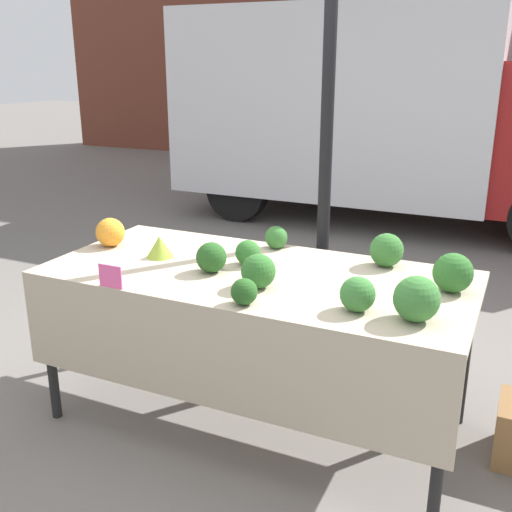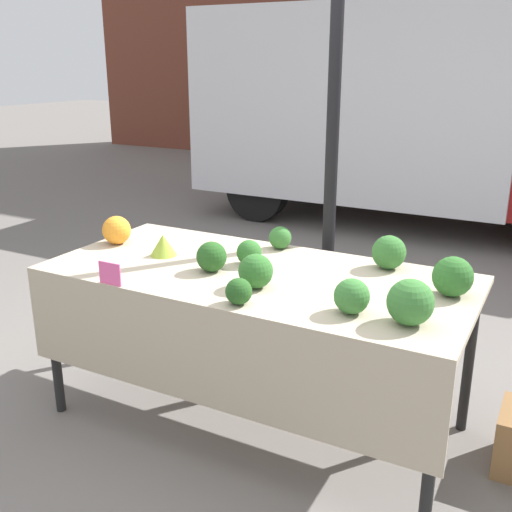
% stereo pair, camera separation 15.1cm
% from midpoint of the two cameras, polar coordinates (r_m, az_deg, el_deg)
% --- Properties ---
extents(ground_plane, '(40.00, 40.00, 0.00)m').
position_cam_midpoint_polar(ground_plane, '(3.25, 1.38, -15.25)').
color(ground_plane, slate).
extents(tent_pole, '(0.07, 0.07, 2.77)m').
position_cam_midpoint_polar(tent_pole, '(3.29, 8.62, 10.85)').
color(tent_pole, black).
rests_on(tent_pole, ground_plane).
extents(parked_truck, '(4.91, 1.97, 2.35)m').
position_cam_midpoint_polar(parked_truck, '(7.11, 14.86, 13.24)').
color(parked_truck, silver).
rests_on(parked_truck, ground_plane).
extents(market_table, '(2.05, 0.95, 0.82)m').
position_cam_midpoint_polar(market_table, '(2.86, 0.89, -3.64)').
color(market_table, tan).
rests_on(market_table, ground_plane).
extents(orange_cauliflower, '(0.16, 0.16, 0.16)m').
position_cam_midpoint_polar(orange_cauliflower, '(3.37, -11.90, 2.42)').
color(orange_cauliflower, orange).
rests_on(orange_cauliflower, market_table).
extents(romanesco_head, '(0.14, 0.14, 0.11)m').
position_cam_midpoint_polar(romanesco_head, '(3.14, -7.42, 1.05)').
color(romanesco_head, '#93B238').
rests_on(romanesco_head, market_table).
extents(broccoli_head_0, '(0.16, 0.16, 0.16)m').
position_cam_midpoint_polar(broccoli_head_0, '(2.66, 1.60, -1.46)').
color(broccoli_head_0, '#2D6628').
rests_on(broccoli_head_0, market_table).
extents(broccoli_head_1, '(0.15, 0.15, 0.15)m').
position_cam_midpoint_polar(broccoli_head_1, '(2.44, 10.87, -3.80)').
color(broccoli_head_1, '#387533').
rests_on(broccoli_head_1, market_table).
extents(broccoli_head_2, '(0.15, 0.15, 0.15)m').
position_cam_midpoint_polar(broccoli_head_2, '(2.87, -2.75, -0.08)').
color(broccoli_head_2, '#23511E').
rests_on(broccoli_head_2, market_table).
extents(broccoli_head_3, '(0.12, 0.12, 0.12)m').
position_cam_midpoint_polar(broccoli_head_3, '(3.23, 3.66, 1.74)').
color(broccoli_head_3, '#336B2D').
rests_on(broccoli_head_3, market_table).
extents(broccoli_head_4, '(0.11, 0.11, 0.11)m').
position_cam_midpoint_polar(broccoli_head_4, '(2.49, 0.09, -3.41)').
color(broccoli_head_4, '#23511E').
rests_on(broccoli_head_4, market_table).
extents(broccoli_head_5, '(0.13, 0.13, 0.13)m').
position_cam_midpoint_polar(broccoli_head_5, '(2.96, 0.80, 0.32)').
color(broccoli_head_5, '#2D6628').
rests_on(broccoli_head_5, market_table).
extents(broccoli_head_6, '(0.18, 0.18, 0.18)m').
position_cam_midpoint_polar(broccoli_head_6, '(2.38, 16.27, -4.27)').
color(broccoli_head_6, '#387533').
rests_on(broccoli_head_6, market_table).
extents(broccoli_head_7, '(0.17, 0.17, 0.17)m').
position_cam_midpoint_polar(broccoli_head_7, '(2.72, 19.76, -1.87)').
color(broccoli_head_7, '#2D6628').
rests_on(broccoli_head_7, market_table).
extents(broccoli_head_8, '(0.17, 0.17, 0.17)m').
position_cam_midpoint_polar(broccoli_head_8, '(2.99, 13.97, 0.33)').
color(broccoli_head_8, '#336B2D').
rests_on(broccoli_head_8, market_table).
extents(price_sign, '(0.12, 0.01, 0.11)m').
position_cam_midpoint_polar(price_sign, '(2.76, -12.23, -1.66)').
color(price_sign, '#F45B9E').
rests_on(price_sign, market_table).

